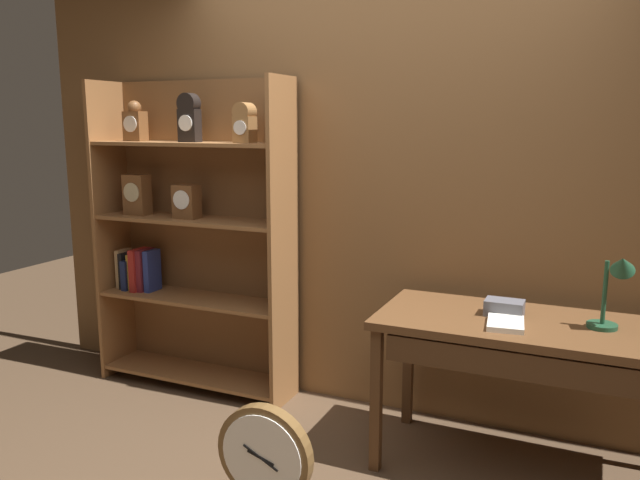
{
  "coord_description": "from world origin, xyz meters",
  "views": [
    {
      "loc": [
        1.11,
        -2.08,
        1.67
      ],
      "look_at": [
        -0.15,
        0.74,
        1.1
      ],
      "focal_mm": 35.34,
      "sensor_mm": 36.0,
      "label": 1
    }
  ],
  "objects_px": {
    "bookshelf": "(189,236)",
    "open_repair_manual": "(506,324)",
    "round_clock_large": "(265,457)",
    "workbench": "(534,341)",
    "toolbox_small": "(504,308)",
    "desk_lamp": "(615,284)"
  },
  "relations": [
    {
      "from": "bookshelf",
      "to": "open_repair_manual",
      "type": "distance_m",
      "value": 2.04
    },
    {
      "from": "bookshelf",
      "to": "round_clock_large",
      "type": "height_order",
      "value": "bookshelf"
    },
    {
      "from": "open_repair_manual",
      "to": "workbench",
      "type": "bearing_deg",
      "value": 29.52
    },
    {
      "from": "toolbox_small",
      "to": "round_clock_large",
      "type": "height_order",
      "value": "toolbox_small"
    },
    {
      "from": "workbench",
      "to": "open_repair_manual",
      "type": "distance_m",
      "value": 0.18
    },
    {
      "from": "bookshelf",
      "to": "workbench",
      "type": "relative_size",
      "value": 1.33
    },
    {
      "from": "workbench",
      "to": "bookshelf",
      "type": "bearing_deg",
      "value": 172.49
    },
    {
      "from": "bookshelf",
      "to": "round_clock_large",
      "type": "distance_m",
      "value": 1.67
    },
    {
      "from": "workbench",
      "to": "round_clock_large",
      "type": "relative_size",
      "value": 3.02
    },
    {
      "from": "workbench",
      "to": "toolbox_small",
      "type": "relative_size",
      "value": 8.11
    },
    {
      "from": "desk_lamp",
      "to": "open_repair_manual",
      "type": "xyz_separation_m",
      "value": [
        -0.44,
        -0.12,
        -0.2
      ]
    },
    {
      "from": "round_clock_large",
      "to": "workbench",
      "type": "bearing_deg",
      "value": 36.42
    },
    {
      "from": "bookshelf",
      "to": "open_repair_manual",
      "type": "bearing_deg",
      "value": -10.45
    },
    {
      "from": "desk_lamp",
      "to": "bookshelf",
      "type": "bearing_deg",
      "value": 174.24
    },
    {
      "from": "desk_lamp",
      "to": "open_repair_manual",
      "type": "bearing_deg",
      "value": -164.44
    },
    {
      "from": "workbench",
      "to": "open_repair_manual",
      "type": "bearing_deg",
      "value": -143.39
    },
    {
      "from": "workbench",
      "to": "desk_lamp",
      "type": "bearing_deg",
      "value": 5.97
    },
    {
      "from": "workbench",
      "to": "round_clock_large",
      "type": "height_order",
      "value": "workbench"
    },
    {
      "from": "round_clock_large",
      "to": "bookshelf",
      "type": "bearing_deg",
      "value": 136.93
    },
    {
      "from": "toolbox_small",
      "to": "open_repair_manual",
      "type": "height_order",
      "value": "toolbox_small"
    },
    {
      "from": "toolbox_small",
      "to": "round_clock_large",
      "type": "bearing_deg",
      "value": -136.29
    },
    {
      "from": "open_repair_manual",
      "to": "round_clock_large",
      "type": "relative_size",
      "value": 0.45
    }
  ]
}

